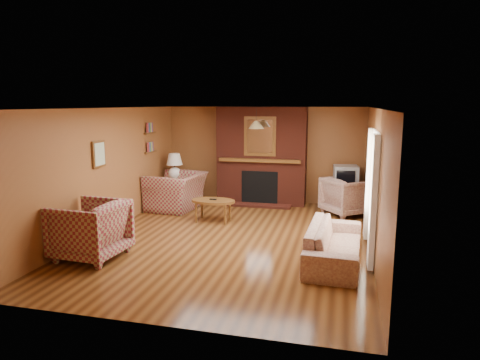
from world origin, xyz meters
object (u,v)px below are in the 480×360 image
(fireplace, at_px, (262,157))
(coffee_table, at_px, (213,202))
(plaid_armchair, at_px, (90,230))
(plaid_loveseat, at_px, (176,191))
(tv_stand, at_px, (345,198))
(crt_tv, at_px, (346,176))
(floral_sofa, at_px, (334,243))
(table_lamp, at_px, (175,165))
(floral_armchair, at_px, (347,196))
(side_table, at_px, (175,191))

(fireplace, height_order, coffee_table, fireplace)
(coffee_table, bearing_deg, plaid_armchair, -116.47)
(plaid_loveseat, xyz_separation_m, tv_stand, (3.90, 0.88, -0.15))
(plaid_loveseat, relative_size, crt_tv, 2.20)
(fireplace, bearing_deg, floral_sofa, -62.74)
(floral_sofa, relative_size, table_lamp, 3.07)
(fireplace, bearing_deg, plaid_armchair, -113.49)
(tv_stand, xyz_separation_m, crt_tv, (0.00, -0.01, 0.52))
(plaid_armchair, bearing_deg, floral_armchair, 137.39)
(plaid_loveseat, distance_m, table_lamp, 0.80)
(fireplace, xyz_separation_m, coffee_table, (-0.67, -1.91, -0.77))
(plaid_loveseat, bearing_deg, side_table, -150.21)
(floral_sofa, height_order, crt_tv, crt_tv)
(fireplace, distance_m, crt_tv, 2.09)
(fireplace, height_order, table_lamp, fireplace)
(coffee_table, relative_size, crt_tv, 1.58)
(coffee_table, xyz_separation_m, table_lamp, (-1.43, 1.38, 0.56))
(floral_sofa, bearing_deg, plaid_loveseat, 57.62)
(plaid_armchair, xyz_separation_m, crt_tv, (4.00, 4.30, 0.33))
(plaid_armchair, bearing_deg, fireplace, 160.44)
(floral_armchair, relative_size, side_table, 1.55)
(floral_sofa, xyz_separation_m, side_table, (-4.00, 3.15, 0.00))
(table_lamp, distance_m, crt_tv, 4.17)
(plaid_armchair, relative_size, tv_stand, 1.90)
(plaid_armchair, xyz_separation_m, side_table, (-0.15, 3.95, -0.17))
(plaid_armchair, xyz_separation_m, floral_armchair, (4.04, 3.83, -0.05))
(tv_stand, bearing_deg, table_lamp, -175.90)
(side_table, distance_m, tv_stand, 4.16)
(plaid_loveseat, xyz_separation_m, side_table, (-0.25, 0.53, -0.13))
(floral_armchair, height_order, tv_stand, floral_armchair)
(plaid_armchair, relative_size, floral_sofa, 0.51)
(coffee_table, bearing_deg, side_table, 136.02)
(floral_armchair, xyz_separation_m, tv_stand, (-0.04, 0.47, -0.15))
(plaid_loveseat, height_order, table_lamp, table_lamp)
(coffee_table, distance_m, tv_stand, 3.23)
(tv_stand, height_order, crt_tv, crt_tv)
(floral_armchair, distance_m, table_lamp, 4.23)
(plaid_loveseat, relative_size, floral_sofa, 0.65)
(tv_stand, bearing_deg, plaid_armchair, -133.64)
(plaid_armchair, relative_size, table_lamp, 1.57)
(coffee_table, bearing_deg, floral_sofa, -34.60)
(floral_armchair, bearing_deg, coffee_table, 76.09)
(plaid_loveseat, xyz_separation_m, coffee_table, (1.18, -0.85, -0.01))
(plaid_loveseat, height_order, coffee_table, plaid_loveseat)
(coffee_table, bearing_deg, fireplace, 70.72)
(fireplace, relative_size, floral_armchair, 2.58)
(crt_tv, bearing_deg, plaid_armchair, -132.96)
(plaid_loveseat, bearing_deg, fireplace, 124.53)
(plaid_loveseat, bearing_deg, tv_stand, 107.31)
(side_table, bearing_deg, plaid_loveseat, -64.79)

